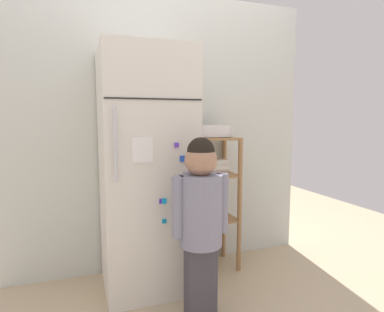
{
  "coord_description": "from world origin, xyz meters",
  "views": [
    {
      "loc": [
        -0.68,
        -2.24,
        1.21
      ],
      "look_at": [
        0.13,
        0.02,
        0.94
      ],
      "focal_mm": 30.65,
      "sensor_mm": 36.0,
      "label": 1
    }
  ],
  "objects_px": {
    "refrigerator": "(147,171)",
    "pantry_shelf_unit": "(212,186)",
    "child_standing": "(201,210)",
    "fruit_bin": "(211,133)"
  },
  "relations": [
    {
      "from": "child_standing",
      "to": "pantry_shelf_unit",
      "type": "xyz_separation_m",
      "value": [
        0.33,
        0.6,
        0.0
      ]
    },
    {
      "from": "refrigerator",
      "to": "child_standing",
      "type": "xyz_separation_m",
      "value": [
        0.22,
        -0.48,
        -0.18
      ]
    },
    {
      "from": "refrigerator",
      "to": "pantry_shelf_unit",
      "type": "relative_size",
      "value": 1.59
    },
    {
      "from": "refrigerator",
      "to": "fruit_bin",
      "type": "relative_size",
      "value": 7.05
    },
    {
      "from": "pantry_shelf_unit",
      "to": "fruit_bin",
      "type": "bearing_deg",
      "value": 170.93
    },
    {
      "from": "refrigerator",
      "to": "pantry_shelf_unit",
      "type": "xyz_separation_m",
      "value": [
        0.56,
        0.13,
        -0.17
      ]
    },
    {
      "from": "child_standing",
      "to": "fruit_bin",
      "type": "xyz_separation_m",
      "value": [
        0.32,
        0.6,
        0.43
      ]
    },
    {
      "from": "refrigerator",
      "to": "pantry_shelf_unit",
      "type": "distance_m",
      "value": 0.6
    },
    {
      "from": "child_standing",
      "to": "pantry_shelf_unit",
      "type": "height_order",
      "value": "child_standing"
    },
    {
      "from": "fruit_bin",
      "to": "child_standing",
      "type": "bearing_deg",
      "value": -117.9
    }
  ]
}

